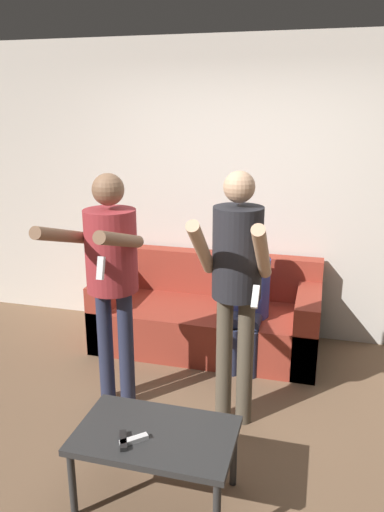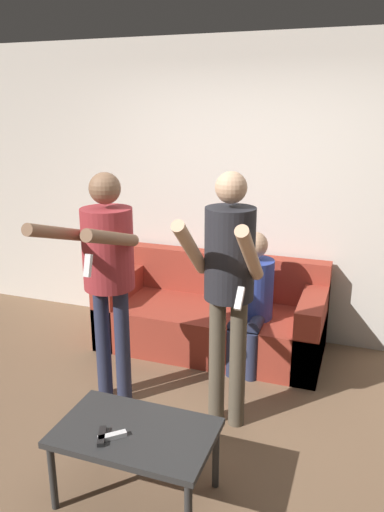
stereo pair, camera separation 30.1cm
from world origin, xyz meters
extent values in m
plane|color=brown|center=(0.00, 0.00, 0.00)|extent=(14.00, 14.00, 0.00)
cube|color=silver|center=(0.00, 1.86, 1.35)|extent=(6.40, 0.06, 2.70)
cube|color=#9E3828|center=(-0.24, 1.37, 0.20)|extent=(1.96, 0.84, 0.40)
cube|color=#9E3828|center=(-0.24, 1.71, 0.60)|extent=(1.96, 0.16, 0.40)
cube|color=#9E3828|center=(-1.12, 1.37, 0.31)|extent=(0.20, 0.84, 0.62)
cube|color=#9E3828|center=(0.64, 1.37, 0.31)|extent=(0.20, 0.84, 0.62)
cylinder|color=#282D47|center=(-0.75, 0.35, 0.44)|extent=(0.11, 0.11, 0.89)
cylinder|color=#282D47|center=(-0.59, 0.35, 0.44)|extent=(0.11, 0.11, 0.89)
cylinder|color=#9E2D33|center=(-0.67, 0.35, 1.17)|extent=(0.36, 0.36, 0.57)
sphere|color=brown|center=(-0.67, 0.35, 1.59)|extent=(0.21, 0.21, 0.21)
cylinder|color=brown|center=(-0.87, 0.06, 1.33)|extent=(0.08, 0.60, 0.25)
cylinder|color=brown|center=(-0.47, 0.06, 1.33)|extent=(0.08, 0.60, 0.25)
cube|color=white|center=(-0.47, -0.23, 1.25)|extent=(0.04, 0.06, 0.13)
cylinder|color=brown|center=(0.13, 0.35, 0.46)|extent=(0.11, 0.11, 0.92)
cylinder|color=brown|center=(0.27, 0.35, 0.46)|extent=(0.11, 0.11, 0.92)
cylinder|color=#232328|center=(0.20, 0.35, 1.22)|extent=(0.32, 0.32, 0.59)
sphere|color=tan|center=(0.20, 0.35, 1.64)|extent=(0.20, 0.20, 0.20)
cylinder|color=tan|center=(0.02, 0.14, 1.29)|extent=(0.08, 0.49, 0.44)
cylinder|color=tan|center=(0.38, 0.14, 1.29)|extent=(0.08, 0.49, 0.44)
cube|color=white|center=(0.38, -0.08, 1.11)|extent=(0.04, 0.11, 0.12)
cylinder|color=#282D47|center=(0.08, 0.97, 0.20)|extent=(0.11, 0.11, 0.40)
cylinder|color=#282D47|center=(0.23, 0.97, 0.20)|extent=(0.11, 0.11, 0.40)
cylinder|color=#282D47|center=(0.08, 1.13, 0.43)|extent=(0.11, 0.32, 0.11)
cylinder|color=#282D47|center=(0.23, 1.13, 0.43)|extent=(0.11, 0.32, 0.11)
cylinder|color=#2D429E|center=(0.15, 1.29, 0.65)|extent=(0.34, 0.34, 0.50)
sphere|color=tan|center=(0.15, 1.29, 1.03)|extent=(0.21, 0.21, 0.21)
cube|color=#2D2D2D|center=(-0.08, -0.49, 0.42)|extent=(0.86, 0.53, 0.04)
cylinder|color=#2D2D2D|center=(-0.47, -0.72, 0.20)|extent=(0.04, 0.04, 0.40)
cylinder|color=#2D2D2D|center=(-0.47, -0.26, 0.20)|extent=(0.04, 0.04, 0.40)
cylinder|color=#2D2D2D|center=(0.31, -0.26, 0.20)|extent=(0.04, 0.04, 0.40)
cube|color=black|center=(-0.21, -0.61, 0.45)|extent=(0.09, 0.15, 0.02)
cube|color=white|center=(-0.16, -0.59, 0.45)|extent=(0.13, 0.13, 0.02)
camera|label=1|loc=(0.70, -2.64, 2.11)|focal=35.00mm
camera|label=2|loc=(0.99, -2.55, 2.11)|focal=35.00mm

